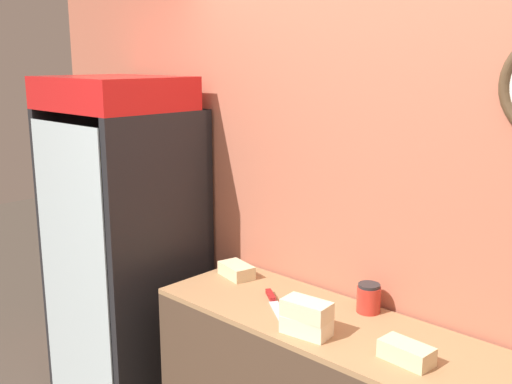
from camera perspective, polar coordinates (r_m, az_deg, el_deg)
wall_back at (r=2.75m, az=12.54°, el=-2.30°), size 5.20×0.10×2.70m
beverage_cooler at (r=3.59m, az=-11.76°, el=-3.45°), size 0.77×0.69×1.95m
sandwich_stack_bottom at (r=2.54m, az=4.81°, el=-12.57°), size 0.21×0.13×0.07m
sandwich_stack_middle at (r=2.51m, az=4.84°, el=-11.06°), size 0.21×0.13×0.07m
sandwich_flat_left at (r=2.39m, az=14.13°, el=-14.62°), size 0.21×0.12×0.07m
sandwich_flat_right at (r=3.14m, az=-1.88°, el=-7.47°), size 0.21×0.16×0.07m
chefs_knife at (r=2.83m, az=1.72°, el=-10.41°), size 0.32×0.24×0.02m
condiment_jar at (r=2.77m, az=10.64°, el=-9.89°), size 0.11×0.11×0.13m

